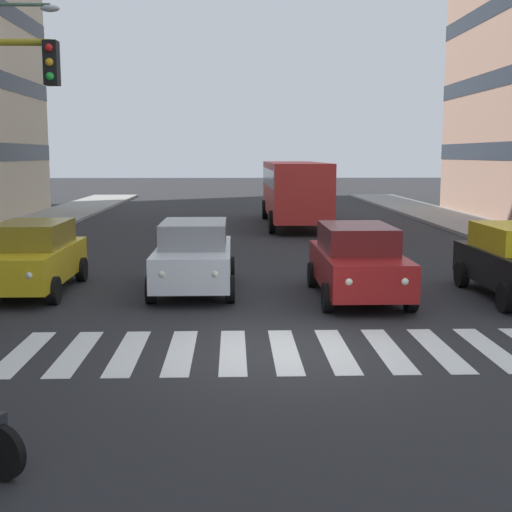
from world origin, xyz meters
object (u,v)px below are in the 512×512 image
at_px(car_3, 32,256).
at_px(bus_behind_traffic, 294,186).
at_px(car_1, 358,261).
at_px(car_2, 194,255).

height_order(car_3, bus_behind_traffic, bus_behind_traffic).
xyz_separation_m(car_1, bus_behind_traffic, (0.00, -17.21, 0.97)).
xyz_separation_m(car_2, car_3, (3.99, 0.03, 0.00)).
distance_m(car_1, car_2, 4.04).
distance_m(car_3, bus_behind_traffic, 18.06).
distance_m(car_1, car_3, 7.96).
bearing_deg(bus_behind_traffic, car_3, 64.02).
bearing_deg(car_1, bus_behind_traffic, -90.00).
bearing_deg(car_3, bus_behind_traffic, -115.98).
relative_size(car_2, bus_behind_traffic, 0.42).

